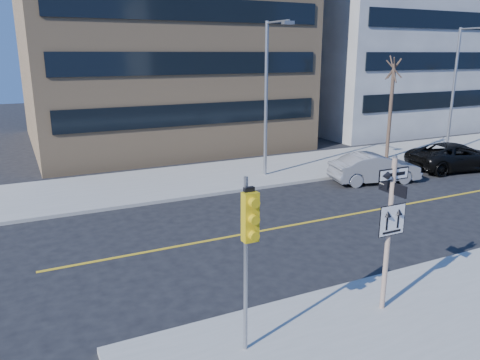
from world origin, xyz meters
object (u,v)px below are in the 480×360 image
parked_car_b (375,168)px  streetlight_a (268,89)px  street_tree_west (394,71)px  streetlight_b (458,82)px  parked_car_c (456,156)px  traffic_signal (249,231)px  sign_pole (390,225)px

parked_car_b → streetlight_a: 6.91m
streetlight_a → street_tree_west: 9.05m
parked_car_b → streetlight_b: (9.38, 3.23, 3.99)m
parked_car_c → streetlight_a: 11.91m
parked_car_c → street_tree_west: size_ratio=0.89×
traffic_signal → parked_car_b: bearing=38.9°
parked_car_b → street_tree_west: size_ratio=0.74×
traffic_signal → streetlight_b: 25.83m
sign_pole → streetlight_b: (18.00, 13.27, 2.32)m
sign_pole → traffic_signal: size_ratio=1.02×
sign_pole → streetlight_b: 22.48m
streetlight_b → street_tree_west: size_ratio=1.26×
street_tree_west → parked_car_b: bearing=-139.2°
sign_pole → parked_car_c: 17.99m
sign_pole → parked_car_c: (14.78, 10.13, -1.65)m
streetlight_b → traffic_signal: bearing=-148.6°
parked_car_c → streetlight_a: (-10.78, 3.14, 3.97)m
sign_pole → parked_car_c: bearing=34.4°
parked_car_b → streetlight_a: streetlight_a is taller
sign_pole → street_tree_west: size_ratio=0.64×
traffic_signal → parked_car_c: traffic_signal is taller
sign_pole → parked_car_b: sign_pole is taller
parked_car_c → streetlight_b: 6.00m
sign_pole → parked_car_b: size_ratio=0.87×
streetlight_a → sign_pole: bearing=-106.8°
streetlight_a → parked_car_c: bearing=-16.3°
sign_pole → streetlight_b: bearing=36.4°
traffic_signal → sign_pole: bearing=2.1°
sign_pole → streetlight_a: 14.05m
streetlight_a → street_tree_west: streetlight_a is taller
traffic_signal → parked_car_c: 21.52m
streetlight_a → traffic_signal: bearing=-120.8°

